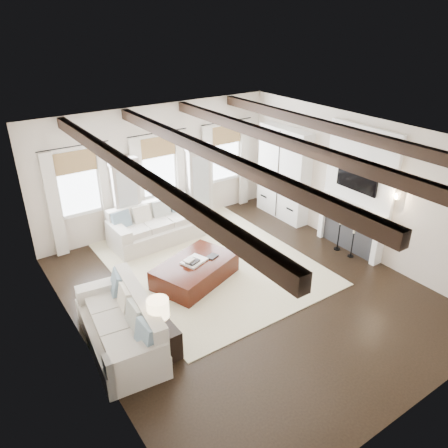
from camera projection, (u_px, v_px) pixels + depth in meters
ground at (245, 291)px, 9.06m from camera, size 7.50×7.50×0.00m
room_shell at (249, 185)px, 9.25m from camera, size 6.54×7.54×3.22m
area_rug at (210, 262)px, 10.04m from camera, size 4.05×4.96×0.02m
sofa_back at (155, 227)px, 10.86m from camera, size 2.28×1.09×0.96m
sofa_left at (123, 326)px, 7.45m from camera, size 1.27×2.36×0.97m
ottoman at (195, 271)px, 9.30m from camera, size 2.01×1.62×0.46m
tray at (194, 261)px, 9.20m from camera, size 0.60×0.53×0.04m
book_lower at (193, 261)px, 9.11m from camera, size 0.31×0.28×0.04m
book_upper at (189, 260)px, 9.10m from camera, size 0.26×0.23×0.03m
book_loose at (212, 256)px, 9.39m from camera, size 0.29×0.25×0.03m
side_table_front at (161, 343)px, 7.25m from camera, size 0.54×0.54×0.54m
lamp_front at (158, 310)px, 6.94m from camera, size 0.35×0.35×0.61m
side_table_back at (115, 227)px, 11.06m from camera, size 0.38×0.38×0.57m
lamp_back at (112, 202)px, 10.75m from camera, size 0.34×0.34×0.59m
candlestick_near at (352, 246)px, 10.17m from camera, size 0.14×0.14×0.71m
candlestick_far at (338, 237)px, 10.47m from camera, size 0.16×0.16×0.78m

